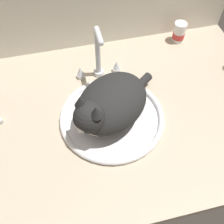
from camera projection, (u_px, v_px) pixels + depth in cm
name	position (u px, v px, depth cm)	size (l,w,h in cm)	color
countertop	(115.00, 116.00, 98.65)	(118.40, 77.54, 3.00)	#B7A88E
backsplash_wall	(91.00, 14.00, 108.90)	(118.40, 2.40, 34.54)	silver
sink_basin	(112.00, 117.00, 95.40)	(36.64, 36.64, 2.06)	white
faucet	(98.00, 58.00, 101.39)	(17.63, 10.29, 22.63)	silver
cat	(109.00, 105.00, 87.64)	(35.19, 32.15, 17.88)	black
pill_bottle	(179.00, 33.00, 117.84)	(5.26, 5.26, 8.92)	white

